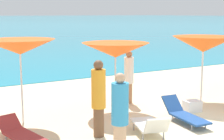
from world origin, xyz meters
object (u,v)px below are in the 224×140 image
(umbrella_3, at_px, (203,44))
(beachgoer_4, at_px, (99,96))
(lounge_chair_4, at_px, (150,125))
(beachgoer_0, at_px, (120,112))
(lounge_chair_1, at_px, (184,114))
(lounge_chair_2, at_px, (20,133))
(beachgoer_3, at_px, (129,75))
(umbrella_1, at_px, (20,47))
(cooler_box, at_px, (192,106))
(umbrella_2, at_px, (115,50))

(umbrella_3, xyz_separation_m, beachgoer_4, (-4.63, -1.31, -0.95))
(lounge_chair_4, xyz_separation_m, beachgoer_0, (-1.18, -0.53, 0.63))
(lounge_chair_1, height_order, beachgoer_4, beachgoer_4)
(lounge_chair_2, xyz_separation_m, beachgoer_4, (1.80, -0.41, 0.73))
(beachgoer_0, bearing_deg, beachgoer_3, 122.35)
(umbrella_1, relative_size, lounge_chair_4, 1.56)
(umbrella_3, height_order, lounge_chair_4, umbrella_3)
(umbrella_3, xyz_separation_m, lounge_chair_2, (-6.44, -0.89, -1.68))
(beachgoer_0, relative_size, beachgoer_3, 1.01)
(beachgoer_4, bearing_deg, cooler_box, -160.15)
(beachgoer_0, bearing_deg, cooler_box, 92.06)
(lounge_chair_4, bearing_deg, beachgoer_0, 41.06)
(lounge_chair_2, height_order, beachgoer_0, beachgoer_0)
(beachgoer_0, height_order, beachgoer_3, beachgoer_0)
(lounge_chair_1, xyz_separation_m, beachgoer_3, (-0.23, 2.49, 0.69))
(beachgoer_3, relative_size, cooler_box, 3.52)
(umbrella_3, height_order, beachgoer_4, umbrella_3)
(beachgoer_3, bearing_deg, umbrella_1, -126.19)
(umbrella_2, distance_m, beachgoer_3, 1.34)
(lounge_chair_2, relative_size, cooler_box, 3.28)
(umbrella_2, relative_size, beachgoer_0, 1.26)
(umbrella_2, relative_size, beachgoer_4, 1.18)
(umbrella_2, height_order, lounge_chair_4, umbrella_2)
(lounge_chair_1, xyz_separation_m, beachgoer_4, (-2.54, 0.20, 0.76))
(umbrella_3, distance_m, lounge_chair_1, 3.09)
(umbrella_3, distance_m, lounge_chair_2, 6.71)
(umbrella_3, distance_m, beachgoer_4, 4.91)
(lounge_chair_2, distance_m, beachgoer_3, 4.57)
(cooler_box, bearing_deg, umbrella_2, 152.45)
(cooler_box, bearing_deg, beachgoer_0, -149.24)
(lounge_chair_4, distance_m, beachgoer_4, 1.44)
(lounge_chair_2, bearing_deg, beachgoer_4, -26.35)
(umbrella_2, height_order, lounge_chair_1, umbrella_2)
(lounge_chair_1, height_order, cooler_box, lounge_chair_1)
(umbrella_2, bearing_deg, lounge_chair_2, -157.49)
(lounge_chair_4, xyz_separation_m, cooler_box, (2.40, 1.13, -0.13))
(lounge_chair_2, bearing_deg, umbrella_3, -5.53)
(umbrella_3, height_order, beachgoer_0, umbrella_3)
(lounge_chair_1, relative_size, lounge_chair_4, 1.14)
(umbrella_1, relative_size, lounge_chair_2, 1.40)
(lounge_chair_1, xyz_separation_m, beachgoer_0, (-2.65, -0.98, 0.69))
(lounge_chair_4, bearing_deg, umbrella_1, -29.99)
(umbrella_1, distance_m, lounge_chair_4, 3.96)
(lounge_chair_2, xyz_separation_m, beachgoer_0, (1.70, -1.60, 0.66))
(lounge_chair_4, height_order, beachgoer_0, beachgoer_0)
(umbrella_3, relative_size, lounge_chair_4, 1.51)
(umbrella_2, xyz_separation_m, lounge_chair_4, (-0.43, -2.43, -1.57))
(umbrella_3, xyz_separation_m, lounge_chair_1, (-2.09, -1.51, -1.70))
(umbrella_1, height_order, lounge_chair_1, umbrella_1)
(umbrella_3, relative_size, beachgoer_3, 1.26)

